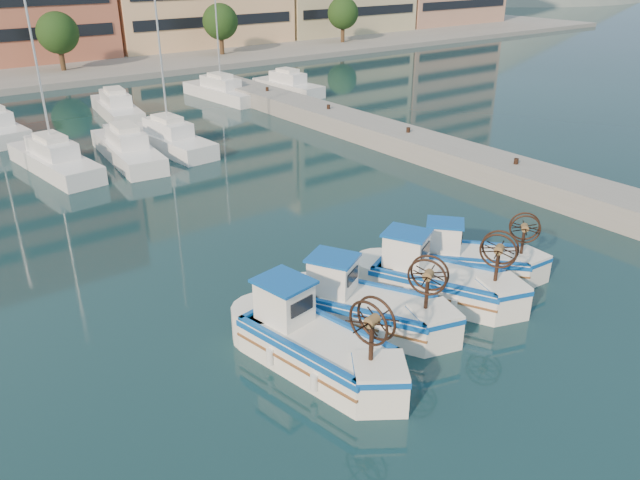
{
  "coord_description": "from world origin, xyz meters",
  "views": [
    {
      "loc": [
        -14.24,
        -12.73,
        11.28
      ],
      "look_at": [
        -1.38,
        4.13,
        1.5
      ],
      "focal_mm": 35.0,
      "sensor_mm": 36.0,
      "label": 1
    }
  ],
  "objects_px": {
    "fishing_boat_b": "(364,305)",
    "fishing_boat_d": "(469,258)",
    "fishing_boat_c": "(435,278)",
    "fishing_boat_a": "(313,341)"
  },
  "relations": [
    {
      "from": "fishing_boat_d",
      "to": "fishing_boat_b",
      "type": "bearing_deg",
      "value": 141.99
    },
    {
      "from": "fishing_boat_d",
      "to": "fishing_boat_a",
      "type": "bearing_deg",
      "value": 146.04
    },
    {
      "from": "fishing_boat_b",
      "to": "fishing_boat_d",
      "type": "height_order",
      "value": "fishing_boat_b"
    },
    {
      "from": "fishing_boat_c",
      "to": "fishing_boat_d",
      "type": "bearing_deg",
      "value": -15.47
    },
    {
      "from": "fishing_boat_b",
      "to": "fishing_boat_c",
      "type": "xyz_separation_m",
      "value": [
        3.21,
        -0.13,
        0.01
      ]
    },
    {
      "from": "fishing_boat_a",
      "to": "fishing_boat_b",
      "type": "distance_m",
      "value": 2.73
    },
    {
      "from": "fishing_boat_b",
      "to": "fishing_boat_c",
      "type": "distance_m",
      "value": 3.22
    },
    {
      "from": "fishing_boat_d",
      "to": "fishing_boat_c",
      "type": "bearing_deg",
      "value": 149.4
    },
    {
      "from": "fishing_boat_b",
      "to": "fishing_boat_d",
      "type": "xyz_separation_m",
      "value": [
        5.6,
        0.32,
        -0.08
      ]
    },
    {
      "from": "fishing_boat_c",
      "to": "fishing_boat_d",
      "type": "distance_m",
      "value": 2.43
    }
  ]
}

